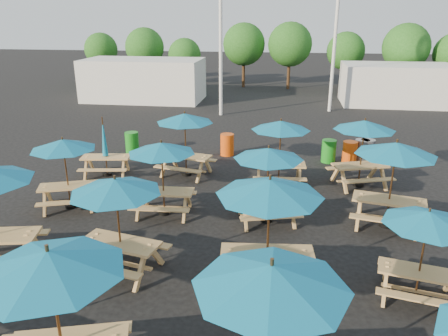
# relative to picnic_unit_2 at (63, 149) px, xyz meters

# --- Properties ---
(ground) EXTENTS (120.00, 120.00, 0.00)m
(ground) POSITION_rel_picnic_unit_2_xyz_m (4.65, -0.26, -1.91)
(ground) COLOR black
(ground) RESTS_ON ground
(picnic_unit_2) EXTENTS (2.47, 2.47, 2.22)m
(picnic_unit_2) POSITION_rel_picnic_unit_2_xyz_m (0.00, 0.00, 0.00)
(picnic_unit_2) COLOR tan
(picnic_unit_2) RESTS_ON ground
(picnic_unit_3) EXTENTS (1.97, 1.78, 2.23)m
(picnic_unit_3) POSITION_rel_picnic_unit_2_xyz_m (0.01, 2.89, -0.99)
(picnic_unit_3) COLOR tan
(picnic_unit_3) RESTS_ON ground
(picnic_unit_4) EXTENTS (2.75, 2.75, 2.54)m
(picnic_unit_4) POSITION_rel_picnic_unit_2_xyz_m (3.25, -6.59, 0.28)
(picnic_unit_4) COLOR tan
(picnic_unit_4) RESTS_ON ground
(picnic_unit_5) EXTENTS (2.43, 2.43, 2.33)m
(picnic_unit_5) POSITION_rel_picnic_unit_2_xyz_m (2.90, -3.20, 0.10)
(picnic_unit_5) COLOR tan
(picnic_unit_5) RESTS_ON ground
(picnic_unit_6) EXTENTS (2.06, 2.06, 2.25)m
(picnic_unit_6) POSITION_rel_picnic_unit_2_xyz_m (3.02, -0.03, 0.03)
(picnic_unit_6) COLOR tan
(picnic_unit_6) RESTS_ON ground
(picnic_unit_7) EXTENTS (2.47, 2.47, 2.36)m
(picnic_unit_7) POSITION_rel_picnic_unit_2_xyz_m (2.93, 3.34, 0.13)
(picnic_unit_7) COLOR tan
(picnic_unit_7) RESTS_ON ground
(picnic_unit_8) EXTENTS (2.59, 2.59, 2.55)m
(picnic_unit_8) POSITION_rel_picnic_unit_2_xyz_m (6.42, -6.50, 0.29)
(picnic_unit_8) COLOR tan
(picnic_unit_8) RESTS_ON ground
(picnic_unit_9) EXTENTS (2.44, 2.44, 2.57)m
(picnic_unit_9) POSITION_rel_picnic_unit_2_xyz_m (6.26, -3.34, 0.30)
(picnic_unit_9) COLOR tan
(picnic_unit_9) RESTS_ON ground
(picnic_unit_10) EXTENTS (2.41, 2.41, 2.24)m
(picnic_unit_10) POSITION_rel_picnic_unit_2_xyz_m (6.09, -0.10, 0.02)
(picnic_unit_10) COLOR tan
(picnic_unit_10) RESTS_ON ground
(picnic_unit_11) EXTENTS (2.16, 2.16, 2.31)m
(picnic_unit_11) POSITION_rel_picnic_unit_2_xyz_m (6.36, 2.91, 0.08)
(picnic_unit_11) COLOR tan
(picnic_unit_11) RESTS_ON ground
(picnic_unit_13) EXTENTS (2.13, 2.13, 2.06)m
(picnic_unit_13) POSITION_rel_picnic_unit_2_xyz_m (9.39, -3.33, -0.14)
(picnic_unit_13) COLOR tan
(picnic_unit_13) RESTS_ON ground
(picnic_unit_14) EXTENTS (2.58, 2.58, 2.49)m
(picnic_unit_14) POSITION_rel_picnic_unit_2_xyz_m (9.47, 0.09, 0.24)
(picnic_unit_14) COLOR tan
(picnic_unit_14) RESTS_ON ground
(picnic_unit_15) EXTENTS (2.61, 2.61, 2.37)m
(picnic_unit_15) POSITION_rel_picnic_unit_2_xyz_m (9.13, 3.13, 0.13)
(picnic_unit_15) COLOR tan
(picnic_unit_15) RESTS_ON ground
(waste_bin_0) EXTENTS (0.57, 0.57, 0.92)m
(waste_bin_0) POSITION_rel_picnic_unit_2_xyz_m (-0.00, 5.71, -1.45)
(waste_bin_0) COLOR #18861B
(waste_bin_0) RESTS_ON ground
(waste_bin_1) EXTENTS (0.57, 0.57, 0.92)m
(waste_bin_1) POSITION_rel_picnic_unit_2_xyz_m (4.10, 6.01, -1.45)
(waste_bin_1) COLOR #E94F0D
(waste_bin_1) RESTS_ON ground
(waste_bin_2) EXTENTS (0.57, 0.57, 0.92)m
(waste_bin_2) POSITION_rel_picnic_unit_2_xyz_m (8.29, 5.68, -1.45)
(waste_bin_2) COLOR #18861B
(waste_bin_2) RESTS_ON ground
(waste_bin_3) EXTENTS (0.57, 0.57, 0.92)m
(waste_bin_3) POSITION_rel_picnic_unit_2_xyz_m (9.10, 5.56, -1.45)
(waste_bin_3) COLOR #E94F0D
(waste_bin_3) RESTS_ON ground
(waste_bin_4) EXTENTS (0.57, 0.57, 0.92)m
(waste_bin_4) POSITION_rel_picnic_unit_2_xyz_m (9.62, 5.92, -1.45)
(waste_bin_4) COLOR gray
(waste_bin_4) RESTS_ON ground
(waste_bin_5) EXTENTS (0.57, 0.57, 0.92)m
(waste_bin_5) POSITION_rel_picnic_unit_2_xyz_m (9.84, 5.96, -1.45)
(waste_bin_5) COLOR gray
(waste_bin_5) RESTS_ON ground
(mast_0) EXTENTS (0.20, 0.20, 12.00)m
(mast_0) POSITION_rel_picnic_unit_2_xyz_m (2.65, 13.74, 4.09)
(mast_0) COLOR silver
(mast_0) RESTS_ON ground
(mast_1) EXTENTS (0.20, 0.20, 12.00)m
(mast_1) POSITION_rel_picnic_unit_2_xyz_m (9.15, 15.74, 4.09)
(mast_1) COLOR silver
(mast_1) RESTS_ON ground
(event_tent_0) EXTENTS (8.00, 4.00, 2.80)m
(event_tent_0) POSITION_rel_picnic_unit_2_xyz_m (-3.35, 17.74, -0.51)
(event_tent_0) COLOR silver
(event_tent_0) RESTS_ON ground
(event_tent_1) EXTENTS (7.00, 4.00, 2.60)m
(event_tent_1) POSITION_rel_picnic_unit_2_xyz_m (13.65, 18.74, -0.61)
(event_tent_1) COLOR silver
(event_tent_1) RESTS_ON ground
(tree_0) EXTENTS (2.80, 2.80, 4.24)m
(tree_0) POSITION_rel_picnic_unit_2_xyz_m (-9.42, 24.99, 0.92)
(tree_0) COLOR #382314
(tree_0) RESTS_ON ground
(tree_1) EXTENTS (3.11, 3.11, 4.72)m
(tree_1) POSITION_rel_picnic_unit_2_xyz_m (-5.09, 23.64, 1.24)
(tree_1) COLOR #382314
(tree_1) RESTS_ON ground
(tree_2) EXTENTS (2.59, 2.59, 3.93)m
(tree_2) POSITION_rel_picnic_unit_2_xyz_m (-1.74, 23.39, 0.72)
(tree_2) COLOR #382314
(tree_2) RESTS_ON ground
(tree_3) EXTENTS (3.36, 3.36, 5.09)m
(tree_3) POSITION_rel_picnic_unit_2_xyz_m (2.90, 24.46, 1.50)
(tree_3) COLOR #382314
(tree_3) RESTS_ON ground
(tree_4) EXTENTS (3.41, 3.41, 5.17)m
(tree_4) POSITION_rel_picnic_unit_2_xyz_m (6.55, 24.00, 1.55)
(tree_4) COLOR #382314
(tree_4) RESTS_ON ground
(tree_5) EXTENTS (2.94, 2.94, 4.45)m
(tree_5) POSITION_rel_picnic_unit_2_xyz_m (10.88, 24.42, 1.06)
(tree_5) COLOR #382314
(tree_5) RESTS_ON ground
(tree_6) EXTENTS (3.38, 3.38, 5.13)m
(tree_6) POSITION_rel_picnic_unit_2_xyz_m (14.89, 22.64, 1.52)
(tree_6) COLOR #382314
(tree_6) RESTS_ON ground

